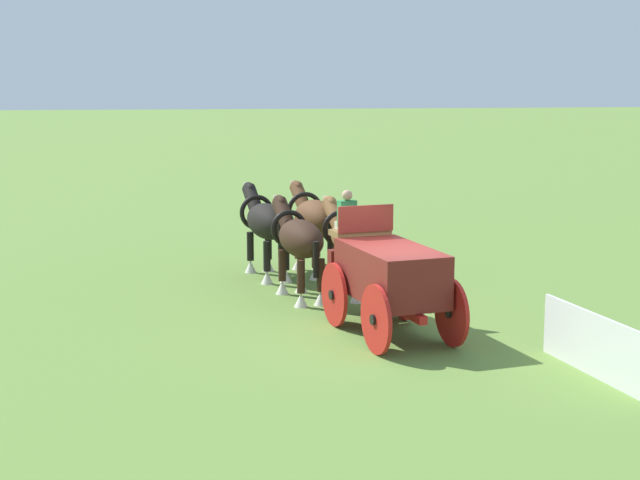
# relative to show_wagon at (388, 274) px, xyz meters

# --- Properties ---
(ground_plane) EXTENTS (220.00, 220.00, 0.00)m
(ground_plane) POSITION_rel_show_wagon_xyz_m (-0.14, -0.04, -1.21)
(ground_plane) COLOR olive
(show_wagon) EXTENTS (5.75, 2.38, 2.73)m
(show_wagon) POSITION_rel_show_wagon_xyz_m (0.00, 0.00, 0.00)
(show_wagon) COLOR maroon
(show_wagon) RESTS_ON ground
(draft_horse_rear_near) EXTENTS (2.95, 1.27, 2.22)m
(draft_horse_rear_near) POSITION_rel_show_wagon_xyz_m (3.33, 1.43, 0.14)
(draft_horse_rear_near) COLOR #331E14
(draft_horse_rear_near) RESTS_ON ground
(draft_horse_rear_off) EXTENTS (3.06, 1.30, 2.14)m
(draft_horse_rear_off) POSITION_rel_show_wagon_xyz_m (3.63, 0.17, 0.07)
(draft_horse_rear_off) COLOR brown
(draft_horse_rear_off) RESTS_ON ground
(draft_horse_lead_near) EXTENTS (3.10, 1.34, 2.24)m
(draft_horse_lead_near) POSITION_rel_show_wagon_xyz_m (5.86, 2.02, 0.16)
(draft_horse_lead_near) COLOR black
(draft_horse_lead_near) RESTS_ON ground
(draft_horse_lead_off) EXTENTS (2.95, 1.39, 2.25)m
(draft_horse_lead_off) POSITION_rel_show_wagon_xyz_m (6.14, 0.75, 0.16)
(draft_horse_lead_off) COLOR brown
(draft_horse_lead_off) RESTS_ON ground
(sponsor_banner) EXTENTS (3.15, 0.67, 1.10)m
(sponsor_banner) POSITION_rel_show_wagon_xyz_m (-3.15, -3.01, -0.66)
(sponsor_banner) COLOR silver
(sponsor_banner) RESTS_ON ground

